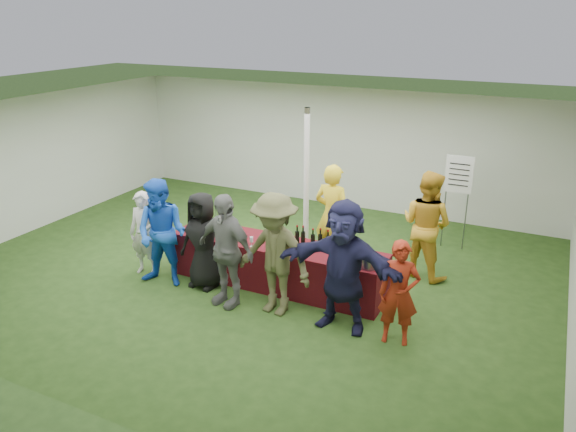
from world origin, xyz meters
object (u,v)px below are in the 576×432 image
at_px(customer_2, 203,240).
at_px(customer_4, 275,255).
at_px(customer_6, 399,293).
at_px(serving_table, 277,264).
at_px(staff_back, 426,225).
at_px(customer_0, 144,234).
at_px(dump_bucket, 369,262).
at_px(staff_pourer, 332,216).
at_px(customer_1, 162,233).
at_px(customer_3, 225,250).
at_px(customer_5, 343,266).
at_px(wine_list_sign, 458,182).

bearing_deg(customer_2, customer_4, -5.88).
relative_size(customer_4, customer_6, 1.27).
distance_m(serving_table, customer_4, 1.03).
relative_size(staff_back, customer_4, 0.99).
distance_m(customer_0, customer_6, 4.46).
bearing_deg(dump_bucket, serving_table, 172.25).
relative_size(dump_bucket, staff_pourer, 0.13).
distance_m(serving_table, staff_pourer, 1.34).
distance_m(staff_pourer, customer_0, 3.22).
xyz_separation_m(customer_1, customer_4, (2.06, -0.02, 0.04)).
bearing_deg(staff_pourer, serving_table, 73.47).
xyz_separation_m(customer_2, customer_3, (0.64, -0.34, 0.09)).
relative_size(customer_0, customer_5, 0.76).
relative_size(dump_bucket, staff_back, 0.13).
height_order(customer_2, customer_6, customer_2).
bearing_deg(customer_1, staff_pourer, 33.17).
xyz_separation_m(staff_back, customer_4, (-1.70, -2.21, 0.01)).
relative_size(staff_pourer, customer_6, 1.26).
xyz_separation_m(customer_1, customer_6, (3.92, -0.01, -0.16)).
xyz_separation_m(serving_table, customer_2, (-1.06, -0.53, 0.43)).
height_order(dump_bucket, customer_6, customer_6).
bearing_deg(customer_1, customer_2, 12.95).
height_order(customer_0, customer_2, customer_2).
distance_m(customer_2, customer_3, 0.73).
bearing_deg(customer_3, staff_back, 53.53).
height_order(customer_1, customer_4, customer_4).
xyz_separation_m(dump_bucket, staff_pourer, (-1.10, 1.33, 0.09)).
relative_size(staff_back, customer_3, 1.04).
distance_m(wine_list_sign, customer_5, 3.72).
distance_m(staff_pourer, customer_1, 2.89).
distance_m(customer_2, customer_5, 2.49).
xyz_separation_m(serving_table, customer_5, (1.41, -0.75, 0.59)).
xyz_separation_m(customer_0, customer_2, (1.16, 0.04, 0.07)).
bearing_deg(staff_pourer, customer_1, 48.58).
relative_size(customer_2, customer_4, 0.86).
height_order(staff_back, customer_0, staff_back).
distance_m(dump_bucket, customer_5, 0.58).
distance_m(staff_pourer, customer_5, 2.06).
xyz_separation_m(customer_0, customer_6, (4.45, -0.20, 0.01)).
relative_size(wine_list_sign, customer_6, 1.22).
relative_size(serving_table, customer_4, 1.92).
bearing_deg(customer_3, staff_pourer, 75.46).
bearing_deg(customer_5, customer_0, 177.80).
xyz_separation_m(serving_table, customer_3, (-0.42, -0.87, 0.51)).
height_order(staff_pourer, customer_1, staff_pourer).
relative_size(serving_table, customer_2, 2.24).
xyz_separation_m(serving_table, customer_4, (0.36, -0.78, 0.56)).
distance_m(staff_pourer, customer_4, 1.89).
height_order(staff_back, customer_3, staff_back).
height_order(staff_back, customer_5, customer_5).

